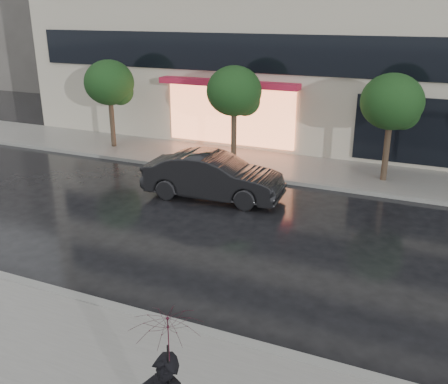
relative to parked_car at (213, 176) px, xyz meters
The scene contains 10 objects.
ground 6.39m from the parked_car, 71.08° to the right, with size 120.00×120.00×0.00m, color black.
sidewalk_far 4.78m from the parked_car, 64.17° to the left, with size 60.00×3.50×0.12m, color slate.
curb_near 7.33m from the parked_car, 73.63° to the right, with size 60.00×0.25×0.14m, color gray.
curb_far 3.31m from the parked_car, 50.55° to the left, with size 60.00×0.25×0.14m, color gray.
bg_building_left 33.17m from the parked_car, 142.37° to the left, with size 14.00×10.00×12.00m, color #59544F.
tree_far_west 8.26m from the parked_car, 149.65° to the left, with size 2.20×2.20×3.99m.
tree_mid_west 4.65m from the parked_car, 102.35° to the left, with size 2.20×2.20×3.99m.
tree_mid_east 6.86m from the parked_car, 38.22° to the left, with size 2.20×2.20×3.99m.
parked_car is the anchor object (origin of this frame).
pedestrian_with_umbrella 10.83m from the parked_car, 67.84° to the right, with size 1.09×1.11×2.49m.
Camera 1 is at (4.73, -8.34, 6.02)m, focal length 40.00 mm.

